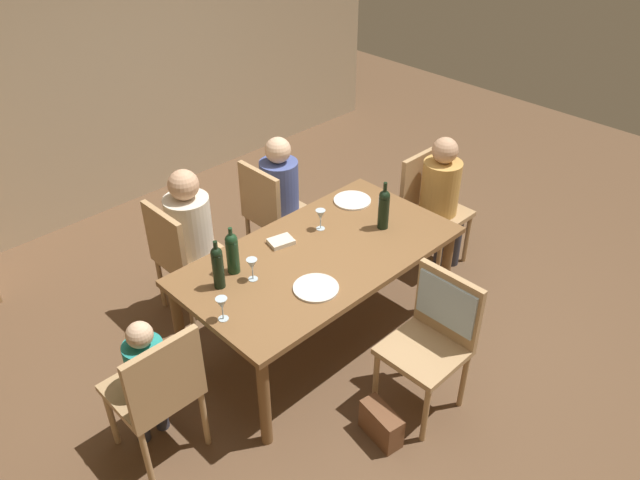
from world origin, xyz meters
The scene contains 22 objects.
ground_plane centered at (0.00, 0.00, 0.00)m, with size 10.00×10.00×0.00m, color brown.
rear_room_partition centered at (0.00, 2.69, 1.35)m, with size 6.40×0.12×2.70m, color tan.
dining_table centered at (0.00, 0.00, 0.65)m, with size 1.85×0.99×0.73m.
chair_far_left centered at (-0.50, 0.87, 0.53)m, with size 0.44×0.44×0.92m.
chair_far_right centered at (0.33, 0.87, 0.53)m, with size 0.44×0.44×0.92m.
chair_right_end centered at (1.30, 0.09, 0.53)m, with size 0.44×0.44×0.92m.
chair_left_end centered at (-1.30, -0.09, 0.53)m, with size 0.44×0.44×0.92m.
chair_near centered at (0.12, -0.87, 0.59)m, with size 0.46×0.44×0.92m.
person_woman_host centered at (-0.39, 0.87, 0.66)m, with size 0.36×0.31×1.15m.
person_man_bearded centered at (0.44, 0.87, 0.65)m, with size 0.34×0.30×1.11m.
person_man_guest centered at (1.30, -0.03, 0.65)m, with size 0.30×0.34×1.11m.
person_child_small centered at (-1.30, 0.02, 0.56)m, with size 0.22×0.25×0.94m.
wine_bottle_tall_green centered at (0.52, -0.09, 0.89)m, with size 0.08×0.08×0.35m.
wine_bottle_dark_red centered at (-0.52, 0.23, 0.88)m, with size 0.08×0.08×0.32m.
wine_bottle_short_olive centered at (-0.67, 0.17, 0.88)m, with size 0.07×0.07×0.33m.
wine_glass_near_left centered at (0.20, 0.20, 0.84)m, with size 0.07×0.07×0.15m.
wine_glass_centre centered at (-0.84, -0.08, 0.84)m, with size 0.07×0.07×0.15m.
wine_glass_near_right centered at (-0.49, 0.09, 0.84)m, with size 0.07×0.07×0.15m.
dinner_plate_host centered at (0.62, 0.30, 0.74)m, with size 0.27×0.27×0.01m, color white.
dinner_plate_guest_left centered at (-0.28, -0.25, 0.74)m, with size 0.28×0.28×0.01m, color silver.
folded_napkin centered at (-0.11, 0.26, 0.75)m, with size 0.16×0.12×0.03m, color beige.
handbag centered at (-0.35, -0.87, 0.11)m, with size 0.28×0.12×0.22m, color brown.
Camera 1 is at (-2.29, -2.34, 3.08)m, focal length 34.88 mm.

